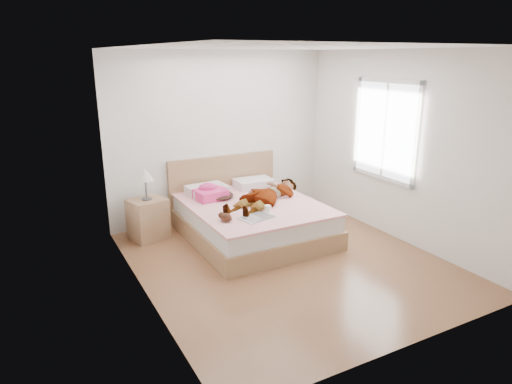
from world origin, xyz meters
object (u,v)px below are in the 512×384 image
woman (267,192)px  nightstand (148,216)px  bed (250,217)px  towel (210,193)px  phone (224,185)px  magazine (257,217)px  plush_toy (225,217)px  coffee_mug (268,208)px

woman → nightstand: bearing=-141.9°
bed → nightstand: bearing=156.9°
bed → towel: bed is taller
phone → magazine: (0.01, -1.01, -0.17)m
phone → bed: 0.60m
phone → plush_toy: (-0.41, -0.93, -0.13)m
towel → nightstand: bearing=168.4°
woman → nightstand: (-1.59, 0.61, -0.28)m
woman → coffee_mug: 0.54m
towel → magazine: (0.21, -1.04, -0.08)m
towel → phone: bearing=-7.7°
phone → magazine: bearing=-120.6°
nightstand → magazine: bearing=-48.1°
coffee_mug → towel: bearing=116.9°
coffee_mug → plush_toy: (-0.65, -0.06, 0.01)m
coffee_mug → plush_toy: bearing=-174.4°
phone → coffee_mug: size_ratio=0.79×
towel → plush_toy: bearing=-101.6°
magazine → plush_toy: plush_toy is taller
woman → towel: same height
magazine → coffee_mug: coffee_mug is taller
phone → towel: size_ratio=0.20×
magazine → plush_toy: 0.42m
plush_toy → coffee_mug: bearing=5.6°
towel → magazine: 1.06m
woman → nightstand: 1.72m
magazine → nightstand: (-1.09, 1.22, -0.18)m
magazine → nightstand: bearing=131.9°
woman → coffee_mug: (-0.25, -0.47, -0.07)m
phone → coffee_mug: phone is taller
magazine → woman: bearing=51.1°
woman → phone: size_ratio=17.16×
towel → coffee_mug: towel is taller
towel → magazine: towel is taller
towel → nightstand: nightstand is taller
plush_toy → nightstand: nightstand is taller
plush_toy → woman: bearing=30.6°
woman → nightstand: nightstand is taller
nightstand → plush_toy: bearing=-59.2°
magazine → bed: bearing=70.0°
bed → nightstand: (-1.33, 0.57, 0.06)m
magazine → nightstand: size_ratio=0.48×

